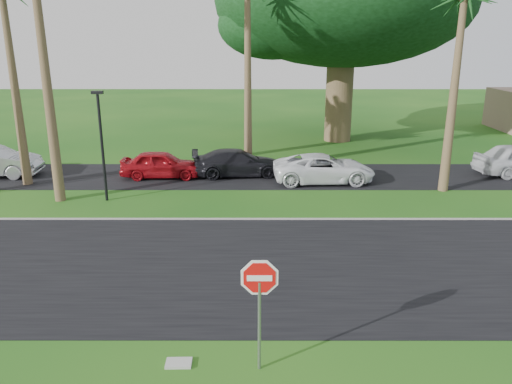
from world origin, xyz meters
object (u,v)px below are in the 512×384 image
at_px(stop_sign_near, 259,292).
at_px(car_red, 161,165).
at_px(car_dark, 238,163).
at_px(car_minivan, 324,169).

relative_size(stop_sign_near, car_red, 0.66).
bearing_deg(car_dark, stop_sign_near, 176.59).
height_order(stop_sign_near, car_dark, stop_sign_near).
xyz_separation_m(stop_sign_near, car_minivan, (3.18, 14.36, -1.10)).
bearing_deg(car_dark, car_red, 88.47).
relative_size(car_dark, car_minivan, 0.94).
xyz_separation_m(car_dark, car_minivan, (4.19, -1.20, 0.01)).
distance_m(car_dark, car_minivan, 4.36).
bearing_deg(car_red, car_minivan, -97.16).
xyz_separation_m(car_red, car_dark, (3.79, 0.37, -0.01)).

